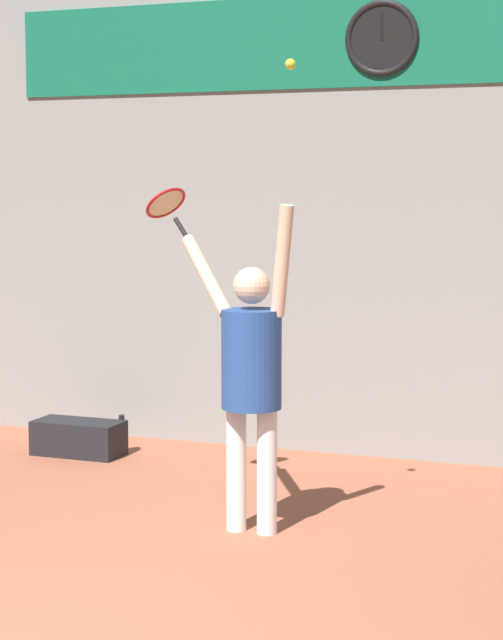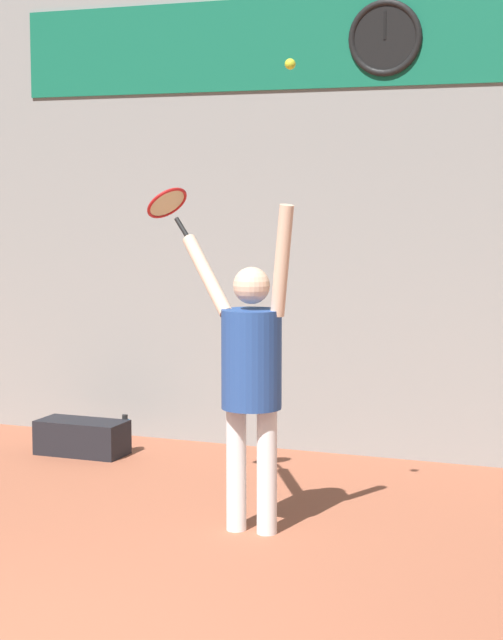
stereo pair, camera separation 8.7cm
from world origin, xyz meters
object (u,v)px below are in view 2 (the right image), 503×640
object	(u,v)px
tennis_racket	(168,205)
tennis_ball	(290,64)
scoreboard_clock	(385,38)
tennis_player	(251,367)
equipment_bag	(82,437)
water_bottle	(125,435)

from	to	relation	value
tennis_racket	tennis_ball	xyz separation A→B (m)	(1.06, -0.48, 0.86)
scoreboard_clock	tennis_player	size ratio (longest dim) A/B	0.28
tennis_player	tennis_racket	distance (m)	1.34
scoreboard_clock	equipment_bag	world-z (taller)	scoreboard_clock
scoreboard_clock	water_bottle	world-z (taller)	scoreboard_clock
tennis_racket	tennis_ball	size ratio (longest dim) A/B	5.85
tennis_player	equipment_bag	xyz separation A→B (m)	(-2.12, 1.52, -0.94)
water_bottle	equipment_bag	bearing A→B (deg)	-148.22
scoreboard_clock	tennis_ball	xyz separation A→B (m)	(0.05, -2.36, -0.43)
tennis_player	water_bottle	size ratio (longest dim) A/B	6.55
tennis_ball	equipment_bag	distance (m)	4.02
tennis_player	tennis_racket	world-z (taller)	tennis_racket
scoreboard_clock	equipment_bag	distance (m)	4.08
equipment_bag	tennis_ball	bearing A→B (deg)	-33.44
tennis_racket	equipment_bag	world-z (taller)	tennis_racket
scoreboard_clock	tennis_racket	bearing A→B (deg)	-118.26
tennis_racket	water_bottle	distance (m)	2.55
tennis_racket	water_bottle	bearing A→B (deg)	128.84
scoreboard_clock	tennis_ball	bearing A→B (deg)	-88.82
tennis_racket	tennis_ball	world-z (taller)	tennis_ball
tennis_player	tennis_racket	xyz separation A→B (m)	(-0.77, 0.42, 1.02)
tennis_racket	tennis_player	bearing A→B (deg)	-28.26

